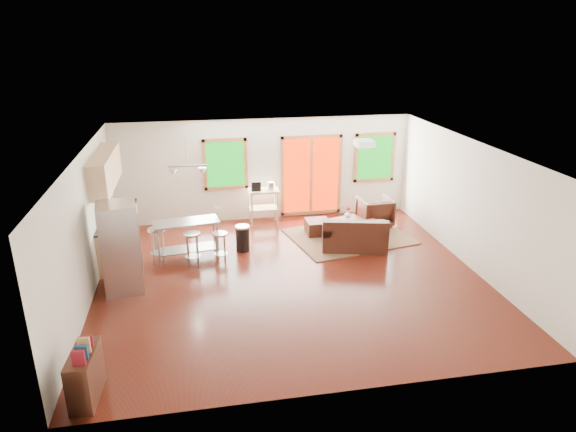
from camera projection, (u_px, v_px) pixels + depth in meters
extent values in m
cube|color=#360F08|center=(291.00, 278.00, 10.26)|extent=(7.50, 7.00, 0.02)
cube|color=silver|center=(291.00, 149.00, 9.36)|extent=(7.50, 7.00, 0.02)
cube|color=beige|center=(265.00, 170.00, 13.05)|extent=(7.50, 0.02, 2.60)
cube|color=beige|center=(84.00, 230.00, 9.16)|extent=(0.02, 7.00, 2.60)
cube|color=beige|center=(472.00, 205.00, 10.45)|extent=(0.02, 7.00, 2.60)
cube|color=beige|center=(342.00, 309.00, 6.57)|extent=(7.50, 0.02, 2.60)
cube|color=#0B560F|center=(225.00, 164.00, 12.76)|extent=(0.94, 0.02, 1.14)
cube|color=#9A5830|center=(224.00, 140.00, 12.55)|extent=(1.10, 0.05, 0.08)
cube|color=#9A5830|center=(226.00, 188.00, 12.97)|extent=(1.10, 0.05, 0.08)
cube|color=#9A5830|center=(205.00, 165.00, 12.67)|extent=(0.08, 0.05, 1.30)
cube|color=#9A5830|center=(246.00, 163.00, 12.85)|extent=(0.08, 0.05, 1.30)
cube|color=#B11800|center=(311.00, 175.00, 13.27)|extent=(1.44, 0.02, 1.94)
cube|color=#9A5830|center=(312.00, 137.00, 12.93)|extent=(1.60, 0.05, 0.08)
cube|color=#9A5830|center=(311.00, 212.00, 13.62)|extent=(1.60, 0.05, 0.08)
cube|color=#9A5830|center=(282.00, 177.00, 13.14)|extent=(0.08, 0.05, 2.10)
cube|color=#9A5830|center=(340.00, 174.00, 13.41)|extent=(0.08, 0.05, 2.10)
cube|color=#9A5830|center=(311.00, 175.00, 13.27)|extent=(0.08, 0.05, 1.94)
cube|color=#0B560F|center=(375.00, 157.00, 13.43)|extent=(0.94, 0.02, 1.14)
cube|color=#9A5830|center=(376.00, 134.00, 13.22)|extent=(1.10, 0.05, 0.08)
cube|color=#9A5830|center=(373.00, 180.00, 13.64)|extent=(1.10, 0.05, 0.08)
cube|color=#9A5830|center=(356.00, 158.00, 13.34)|extent=(0.08, 0.05, 1.30)
cube|color=#9A5830|center=(393.00, 157.00, 13.52)|extent=(0.08, 0.05, 1.30)
cube|color=#4A5F3A|center=(349.00, 236.00, 12.23)|extent=(3.03, 2.56, 0.03)
cube|color=black|center=(354.00, 240.00, 11.56)|extent=(1.58, 1.12, 0.40)
cube|color=black|center=(356.00, 229.00, 11.13)|extent=(1.44, 0.51, 0.36)
cube|color=black|center=(327.00, 228.00, 11.49)|extent=(0.37, 0.83, 0.15)
cube|color=black|center=(382.00, 229.00, 11.43)|extent=(0.37, 0.83, 0.15)
cube|color=black|center=(340.00, 228.00, 11.53)|extent=(0.70, 0.65, 0.11)
cube|color=black|center=(368.00, 229.00, 11.50)|extent=(0.70, 0.65, 0.11)
cube|color=#361910|center=(345.00, 221.00, 12.26)|extent=(1.05, 0.84, 0.04)
cube|color=#361910|center=(336.00, 234.00, 11.98)|extent=(0.07, 0.07, 0.33)
cube|color=#361910|center=(363.00, 228.00, 12.35)|extent=(0.07, 0.07, 0.33)
cube|color=#361910|center=(326.00, 228.00, 12.30)|extent=(0.07, 0.07, 0.33)
cube|color=#361910|center=(352.00, 223.00, 12.67)|extent=(0.07, 0.07, 0.33)
imported|color=black|center=(375.00, 210.00, 12.84)|extent=(0.80, 0.76, 0.80)
cube|color=black|center=(317.00, 227.00, 12.34)|extent=(0.54, 0.54, 0.36)
imported|color=silver|center=(348.00, 214.00, 12.30)|extent=(0.17, 0.18, 0.17)
sphere|color=#C20227|center=(349.00, 209.00, 12.27)|extent=(0.06, 0.06, 0.06)
sphere|color=#C20227|center=(347.00, 209.00, 12.23)|extent=(0.06, 0.06, 0.06)
sphere|color=#C20227|center=(348.00, 207.00, 12.27)|extent=(0.06, 0.06, 0.06)
imported|color=maroon|center=(370.00, 217.00, 11.95)|extent=(0.22, 0.10, 0.30)
cube|color=tan|center=(119.00, 237.00, 11.08)|extent=(0.60, 2.20, 0.90)
cube|color=black|center=(117.00, 216.00, 10.91)|extent=(0.64, 2.24, 0.04)
cube|color=tan|center=(105.00, 170.00, 10.54)|extent=(0.36, 2.20, 0.70)
cylinder|color=#B7BABC|center=(113.00, 220.00, 10.42)|extent=(0.12, 0.12, 0.18)
cube|color=black|center=(119.00, 205.00, 11.24)|extent=(0.22, 0.18, 0.20)
cube|color=#B7BABC|center=(120.00, 248.00, 9.48)|extent=(0.78, 0.77, 1.73)
cube|color=gray|center=(139.00, 246.00, 9.58)|extent=(0.11, 0.63, 1.69)
cylinder|color=gray|center=(140.00, 243.00, 9.35)|extent=(0.03, 0.03, 1.15)
cylinder|color=gray|center=(139.00, 234.00, 9.73)|extent=(0.03, 0.03, 1.15)
cube|color=#B7BABC|center=(186.00, 222.00, 10.81)|extent=(1.42, 0.74, 0.04)
cube|color=gray|center=(188.00, 249.00, 11.02)|extent=(1.32, 0.65, 0.03)
cylinder|color=gray|center=(159.00, 248.00, 10.59)|extent=(0.04, 0.04, 0.82)
cylinder|color=gray|center=(218.00, 241.00, 10.96)|extent=(0.04, 0.04, 0.82)
cylinder|color=gray|center=(157.00, 241.00, 10.96)|extent=(0.04, 0.04, 0.82)
cylinder|color=gray|center=(214.00, 234.00, 11.33)|extent=(0.04, 0.04, 0.82)
imported|color=silver|center=(218.00, 208.00, 11.14)|extent=(0.12, 0.10, 0.12)
cylinder|color=#B7BABC|center=(157.00, 229.00, 10.62)|extent=(0.37, 0.37, 0.04)
cylinder|color=gray|center=(163.00, 245.00, 10.87)|extent=(0.03, 0.03, 0.74)
cylinder|color=gray|center=(154.00, 245.00, 10.83)|extent=(0.03, 0.03, 0.74)
cylinder|color=gray|center=(153.00, 249.00, 10.65)|extent=(0.03, 0.03, 0.74)
cylinder|color=gray|center=(163.00, 248.00, 10.68)|extent=(0.03, 0.03, 0.74)
cylinder|color=gray|center=(159.00, 253.00, 10.80)|extent=(0.34, 0.34, 0.02)
cylinder|color=#B7BABC|center=(192.00, 234.00, 10.48)|extent=(0.40, 0.40, 0.04)
cylinder|color=gray|center=(197.00, 248.00, 10.72)|extent=(0.03, 0.03, 0.71)
cylinder|color=gray|center=(187.00, 249.00, 10.67)|extent=(0.03, 0.03, 0.71)
cylinder|color=gray|center=(189.00, 253.00, 10.50)|extent=(0.03, 0.03, 0.71)
cylinder|color=gray|center=(198.00, 252.00, 10.55)|extent=(0.03, 0.03, 0.71)
cylinder|color=gray|center=(193.00, 256.00, 10.65)|extent=(0.37, 0.37, 0.02)
cylinder|color=#B7BABC|center=(220.00, 234.00, 10.68)|extent=(0.34, 0.34, 0.04)
cylinder|color=gray|center=(224.00, 247.00, 10.89)|extent=(0.02, 0.02, 0.64)
cylinder|color=gray|center=(216.00, 248.00, 10.85)|extent=(0.02, 0.02, 0.64)
cylinder|color=gray|center=(217.00, 251.00, 10.70)|extent=(0.02, 0.02, 0.64)
cylinder|color=gray|center=(225.00, 250.00, 10.74)|extent=(0.02, 0.02, 0.64)
cylinder|color=gray|center=(221.00, 254.00, 10.83)|extent=(0.31, 0.31, 0.01)
cylinder|color=black|center=(243.00, 239.00, 11.42)|extent=(0.37, 0.37, 0.54)
cylinder|color=#B7BABC|center=(242.00, 227.00, 11.32)|extent=(0.38, 0.38, 0.05)
cube|color=tan|center=(264.00, 191.00, 12.75)|extent=(0.75, 0.49, 0.04)
cube|color=tan|center=(264.00, 208.00, 12.91)|extent=(0.71, 0.46, 0.03)
cube|color=tan|center=(252.00, 210.00, 12.68)|extent=(0.04, 0.04, 0.89)
cube|color=tan|center=(278.00, 209.00, 12.78)|extent=(0.04, 0.04, 0.89)
cube|color=tan|center=(250.00, 205.00, 13.03)|extent=(0.04, 0.04, 0.89)
cube|color=tan|center=(275.00, 204.00, 13.13)|extent=(0.04, 0.04, 0.89)
cube|color=black|center=(256.00, 186.00, 12.68)|extent=(0.24, 0.22, 0.23)
cylinder|color=#B7BABC|center=(271.00, 186.00, 12.74)|extent=(0.17, 0.17, 0.19)
cube|color=#361910|center=(85.00, 375.00, 6.81)|extent=(0.36, 0.81, 0.71)
cube|color=maroon|center=(79.00, 358.00, 6.41)|extent=(0.16, 0.06, 0.21)
cube|color=navy|center=(81.00, 353.00, 6.53)|extent=(0.16, 0.06, 0.19)
cube|color=tan|center=(84.00, 345.00, 6.65)|extent=(0.16, 0.06, 0.23)
cube|color=maroon|center=(87.00, 341.00, 6.78)|extent=(0.16, 0.06, 0.18)
cube|color=white|center=(364.00, 143.00, 10.21)|extent=(0.35, 0.35, 0.12)
cylinder|color=gray|center=(186.00, 152.00, 10.52)|extent=(0.02, 0.02, 0.60)
cube|color=gray|center=(187.00, 166.00, 10.62)|extent=(0.80, 0.04, 0.03)
cone|color=#B7BABC|center=(173.00, 172.00, 10.61)|extent=(0.18, 0.18, 0.14)
cone|color=#B7BABC|center=(202.00, 171.00, 10.72)|extent=(0.18, 0.18, 0.14)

